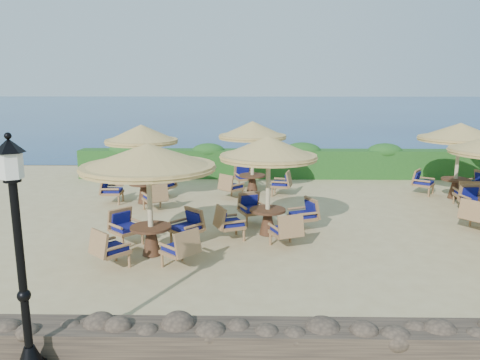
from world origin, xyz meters
TOP-DOWN VIEW (x-y plane):
  - ground at (0.00, 0.00)m, footprint 120.00×120.00m
  - sea at (0.00, 70.00)m, footprint 160.00×160.00m
  - hedge at (0.00, 7.20)m, footprint 18.00×0.90m
  - stone_wall at (0.00, -6.20)m, footprint 15.00×0.65m
  - lamp_post at (-4.80, -6.80)m, footprint 0.44×0.44m
  - cafe_set_0 at (-4.08, -2.13)m, footprint 3.11×3.11m
  - cafe_set_1 at (-1.28, -0.55)m, footprint 2.86×2.86m
  - cafe_set_3 at (-5.32, 2.73)m, footprint 2.61×2.77m
  - cafe_set_4 at (-1.65, 4.18)m, footprint 2.67×2.70m
  - cafe_set_5 at (5.46, 3.58)m, footprint 2.81×2.82m

SIDE VIEW (x-z plane):
  - ground at x=0.00m, z-range 0.00..0.00m
  - sea at x=0.00m, z-range 0.00..0.00m
  - stone_wall at x=0.00m, z-range 0.00..0.44m
  - hedge at x=0.00m, z-range 0.00..1.20m
  - lamp_post at x=-4.80m, z-range -0.10..3.21m
  - cafe_set_1 at x=-1.28m, z-range 0.43..3.08m
  - cafe_set_3 at x=-5.32m, z-range 0.48..3.14m
  - cafe_set_4 at x=-1.65m, z-range 0.49..3.15m
  - cafe_set_0 at x=-4.08m, z-range 0.57..3.22m
  - cafe_set_5 at x=5.46m, z-range 0.58..3.24m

